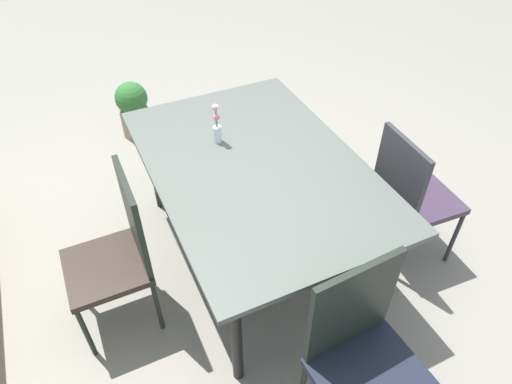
% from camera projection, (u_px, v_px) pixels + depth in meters
% --- Properties ---
extents(ground_plane, '(12.00, 12.00, 0.00)m').
position_uv_depth(ground_plane, '(245.00, 250.00, 3.16)').
color(ground_plane, gray).
extents(dining_table, '(1.74, 1.16, 0.78)m').
position_uv_depth(dining_table, '(256.00, 172.00, 2.66)').
color(dining_table, '#4C514C').
rests_on(dining_table, ground).
extents(chair_far_side, '(0.44, 0.44, 1.00)m').
position_uv_depth(chair_far_side, '(118.00, 249.00, 2.45)').
color(chair_far_side, '#2C221C').
rests_on(chair_far_side, ground).
extents(chair_end_left, '(0.50, 0.50, 0.98)m').
position_uv_depth(chair_end_left, '(365.00, 353.00, 2.02)').
color(chair_end_left, black).
rests_on(chair_end_left, ground).
extents(chair_near_left, '(0.46, 0.46, 0.96)m').
position_uv_depth(chair_near_left, '(411.00, 193.00, 2.79)').
color(chair_near_left, '#392B40').
rests_on(chair_near_left, ground).
extents(flower_vase, '(0.05, 0.05, 0.26)m').
position_uv_depth(flower_vase, '(217.00, 127.00, 2.72)').
color(flower_vase, silver).
rests_on(flower_vase, dining_table).
extents(potted_plant, '(0.28, 0.28, 0.51)m').
position_uv_depth(potted_plant, '(133.00, 108.00, 4.04)').
color(potted_plant, gray).
rests_on(potted_plant, ground).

